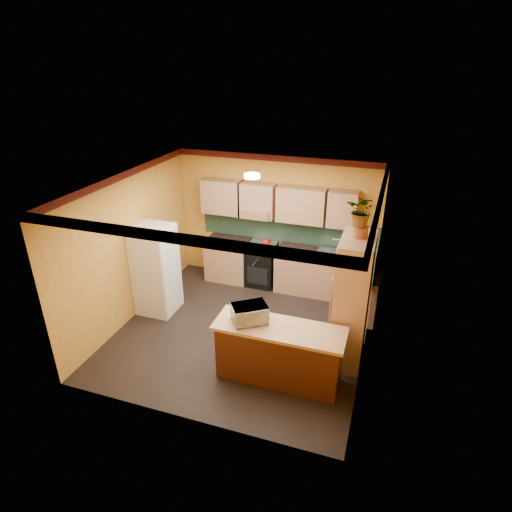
{
  "coord_description": "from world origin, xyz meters",
  "views": [
    {
      "loc": [
        2.24,
        -5.86,
        4.46
      ],
      "look_at": [
        0.12,
        0.45,
        1.3
      ],
      "focal_mm": 30.0,
      "sensor_mm": 36.0,
      "label": 1
    }
  ],
  "objects": [
    {
      "name": "breakfast_bar",
      "position": [
        0.94,
        -0.95,
        0.44
      ],
      "size": [
        1.8,
        0.55,
        0.88
      ],
      "primitive_type": "cube",
      "color": "#4D2212",
      "rests_on": "ground"
    },
    {
      "name": "countertop_back",
      "position": [
        0.42,
        1.8,
        0.9
      ],
      "size": [
        3.65,
        0.62,
        0.04
      ],
      "primitive_type": "cube",
      "color": "black",
      "rests_on": "base_cabinets_back"
    },
    {
      "name": "room_shell",
      "position": [
        0.02,
        0.28,
        2.09
      ],
      "size": [
        4.24,
        4.24,
        2.72
      ],
      "color": "black",
      "rests_on": "ground"
    },
    {
      "name": "sink",
      "position": [
        1.19,
        1.8,
        0.94
      ],
      "size": [
        0.48,
        0.4,
        0.03
      ],
      "primitive_type": "cube",
      "color": "silver",
      "rests_on": "countertop_back"
    },
    {
      "name": "stove",
      "position": [
        -0.21,
        1.8,
        0.46
      ],
      "size": [
        0.58,
        0.58,
        0.91
      ],
      "primitive_type": "cube",
      "color": "black",
      "rests_on": "ground"
    },
    {
      "name": "microwave",
      "position": [
        0.49,
        -0.95,
        1.07
      ],
      "size": [
        0.6,
        0.56,
        0.27
      ],
      "primitive_type": "imported",
      "rotation": [
        0.0,
        0.0,
        0.62
      ],
      "color": "white",
      "rests_on": "bar_top"
    },
    {
      "name": "bar_top",
      "position": [
        0.94,
        -0.95,
        0.91
      ],
      "size": [
        1.9,
        0.65,
        0.05
      ],
      "primitive_type": "cube",
      "color": "tan",
      "rests_on": "breakfast_bar"
    },
    {
      "name": "base_cabinets_right",
      "position": [
        1.8,
        1.1,
        0.44
      ],
      "size": [
        0.6,
        0.8,
        0.88
      ],
      "primitive_type": "cube",
      "color": "tan",
      "rests_on": "ground"
    },
    {
      "name": "countertop_right",
      "position": [
        1.8,
        1.1,
        0.9
      ],
      "size": [
        0.62,
        0.8,
        0.04
      ],
      "primitive_type": "cube",
      "color": "black",
      "rests_on": "base_cabinets_right"
    },
    {
      "name": "fern_pot",
      "position": [
        1.85,
        -0.07,
        2.18
      ],
      "size": [
        0.22,
        0.22,
        0.16
      ],
      "primitive_type": "cylinder",
      "color": "#964924",
      "rests_on": "pantry"
    },
    {
      "name": "kettle",
      "position": [
        -0.11,
        1.75,
        1.0
      ],
      "size": [
        0.2,
        0.2,
        0.18
      ],
      "primitive_type": null,
      "rotation": [
        0.0,
        0.0,
        -0.22
      ],
      "color": "#AF0B0C",
      "rests_on": "stove"
    },
    {
      "name": "fridge",
      "position": [
        -1.75,
        0.2,
        0.85
      ],
      "size": [
        0.68,
        0.66,
        1.7
      ],
      "primitive_type": "cube",
      "color": "white",
      "rests_on": "ground"
    },
    {
      "name": "fern",
      "position": [
        1.85,
        -0.07,
        2.49
      ],
      "size": [
        0.49,
        0.45,
        0.46
      ],
      "primitive_type": "imported",
      "rotation": [
        0.0,
        0.0,
        -0.26
      ],
      "color": "tan",
      "rests_on": "fern_pot"
    },
    {
      "name": "pantry",
      "position": [
        1.85,
        -0.12,
        1.05
      ],
      "size": [
        0.48,
        0.9,
        2.1
      ],
      "primitive_type": "cube",
      "color": "tan",
      "rests_on": "ground"
    },
    {
      "name": "base_cabinets_back",
      "position": [
        0.42,
        1.8,
        0.44
      ],
      "size": [
        3.65,
        0.6,
        0.88
      ],
      "primitive_type": "cube",
      "color": "tan",
      "rests_on": "ground"
    }
  ]
}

